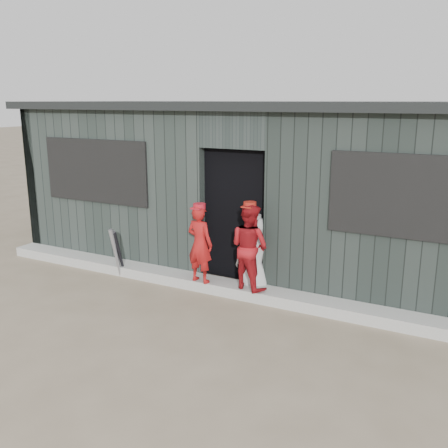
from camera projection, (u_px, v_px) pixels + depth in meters
The scene contains 9 objects.
ground at pixel (148, 347), 5.50m from camera, with size 80.00×80.00×0.00m, color #756651.
curb at pixel (225, 287), 7.04m from camera, with size 8.00×0.36×0.15m, color #A0A09B.
bat_left at pixel (116, 253), 7.54m from camera, with size 0.07×0.07×0.79m, color #919199.
bat_mid at pixel (117, 253), 7.60m from camera, with size 0.07×0.07×0.75m, color slate.
bat_right at pixel (119, 254), 7.60m from camera, with size 0.07×0.07×0.73m, color black.
player_red_left at pixel (200, 244), 6.93m from camera, with size 0.40×0.26×1.10m, color #A31414.
player_red_right at pixel (249, 246), 6.68m from camera, with size 0.57×0.44×1.17m, color maroon.
player_grey_back at pixel (254, 255), 6.92m from camera, with size 0.54×0.35×1.10m, color #B2B2B2.
dugout at pixel (272, 185), 8.20m from camera, with size 8.30×3.30×2.62m.
Camera 1 is at (3.06, -4.05, 2.64)m, focal length 40.00 mm.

